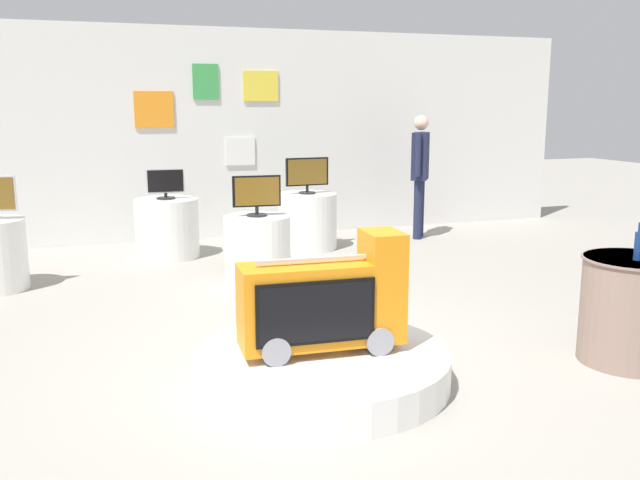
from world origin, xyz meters
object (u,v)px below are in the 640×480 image
at_px(tv_on_left_rear, 165,183).
at_px(display_pedestal_right_rear, 307,221).
at_px(display_pedestal_left_rear, 167,228).
at_px(display_pedestal_far_right, 258,250).
at_px(main_display_pedestal, 321,367).
at_px(side_table_round, 632,309).
at_px(novelty_firetruck_tv, 325,304).
at_px(bottle_on_side_table, 639,245).
at_px(shopper_browsing_near_truck, 420,167).
at_px(tv_on_right_rear, 307,174).
at_px(tv_on_far_right, 257,194).

relative_size(tv_on_left_rear, display_pedestal_right_rear, 0.60).
bearing_deg(display_pedestal_left_rear, display_pedestal_far_right, -65.48).
distance_m(main_display_pedestal, display_pedestal_far_right, 2.67).
bearing_deg(side_table_round, novelty_firetruck_tv, 171.40).
bearing_deg(display_pedestal_left_rear, main_display_pedestal, -83.06).
height_order(bottle_on_side_table, shopper_browsing_near_truck, shopper_browsing_near_truck).
relative_size(display_pedestal_left_rear, tv_on_left_rear, 1.68).
distance_m(tv_on_right_rear, tv_on_far_right, 1.85).
bearing_deg(display_pedestal_left_rear, tv_on_left_rear, -87.63).
xyz_separation_m(main_display_pedestal, tv_on_right_rear, (1.24, 4.19, 0.85)).
relative_size(tv_on_right_rear, tv_on_far_right, 1.15).
height_order(novelty_firetruck_tv, display_pedestal_right_rear, novelty_firetruck_tv).
relative_size(main_display_pedestal, tv_on_far_right, 3.48).
distance_m(display_pedestal_far_right, shopper_browsing_near_truck, 3.29).
bearing_deg(main_display_pedestal, side_table_round, -8.72).
relative_size(display_pedestal_left_rear, tv_on_far_right, 1.55).
xyz_separation_m(novelty_firetruck_tv, display_pedestal_left_rear, (-0.54, 4.26, -0.19)).
height_order(display_pedestal_right_rear, bottle_on_side_table, bottle_on_side_table).
height_order(side_table_round, bottle_on_side_table, bottle_on_side_table).
bearing_deg(tv_on_right_rear, bottle_on_side_table, -78.31).
height_order(main_display_pedestal, display_pedestal_far_right, display_pedestal_far_right).
bearing_deg(display_pedestal_left_rear, tv_on_right_rear, -2.26).
distance_m(tv_on_far_right, bottle_on_side_table, 3.63).
height_order(tv_on_left_rear, tv_on_far_right, tv_on_far_right).
bearing_deg(tv_on_far_right, novelty_firetruck_tv, -94.14).
height_order(display_pedestal_right_rear, shopper_browsing_near_truck, shopper_browsing_near_truck).
bearing_deg(display_pedestal_far_right, main_display_pedestal, -94.61).
xyz_separation_m(tv_on_left_rear, bottle_on_side_table, (2.71, -4.65, -0.03)).
bearing_deg(shopper_browsing_near_truck, tv_on_left_rear, -177.68).
distance_m(tv_on_left_rear, display_pedestal_far_right, 1.84).
bearing_deg(display_pedestal_far_right, tv_on_left_rear, 114.57).
bearing_deg(tv_on_right_rear, tv_on_left_rear, 177.87).
xyz_separation_m(tv_on_left_rear, tv_on_right_rear, (1.76, -0.07, 0.06)).
bearing_deg(bottle_on_side_table, tv_on_far_right, 122.99).
bearing_deg(tv_on_right_rear, main_display_pedestal, -106.52).
bearing_deg(bottle_on_side_table, shopper_browsing_near_truck, 81.20).
distance_m(display_pedestal_left_rear, bottle_on_side_table, 5.41).
xyz_separation_m(display_pedestal_far_right, side_table_round, (2.02, -2.99, 0.04)).
height_order(novelty_firetruck_tv, tv_on_far_right, tv_on_far_right).
xyz_separation_m(main_display_pedestal, tv_on_left_rear, (-0.52, 4.25, 0.79)).
height_order(tv_on_right_rear, tv_on_far_right, tv_on_right_rear).
height_order(tv_on_left_rear, display_pedestal_right_rear, tv_on_left_rear).
relative_size(novelty_firetruck_tv, side_table_round, 1.43).
bearing_deg(shopper_browsing_near_truck, novelty_firetruck_tv, -123.47).
distance_m(tv_on_left_rear, tv_on_far_right, 1.76).
xyz_separation_m(display_pedestal_left_rear, tv_on_far_right, (0.73, -1.61, 0.58)).
distance_m(main_display_pedestal, tv_on_right_rear, 4.45).
distance_m(display_pedestal_left_rear, side_table_round, 5.36).
bearing_deg(main_display_pedestal, display_pedestal_far_right, 85.39).
bearing_deg(tv_on_left_rear, display_pedestal_right_rear, -1.99).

